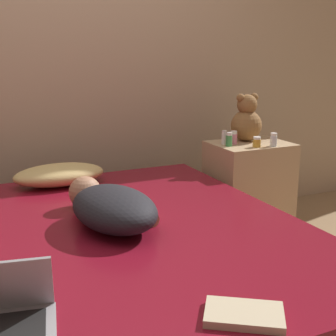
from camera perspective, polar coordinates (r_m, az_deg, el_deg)
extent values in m
plane|color=#937551|center=(2.24, -7.46, -19.22)|extent=(12.00, 12.00, 0.00)
cube|color=tan|center=(3.09, -15.53, 15.07)|extent=(8.00, 0.06, 2.60)
cube|color=brown|center=(2.16, -7.57, -16.23)|extent=(1.75, 1.94, 0.27)
cube|color=maroon|center=(2.05, -7.80, -10.45)|extent=(1.72, 1.90, 0.21)
cube|color=tan|center=(3.12, 9.76, -2.84)|extent=(0.49, 0.39, 0.65)
ellipsoid|color=tan|center=(2.72, -13.10, -0.80)|extent=(0.51, 0.28, 0.12)
ellipsoid|color=black|center=(2.02, -6.58, -4.92)|extent=(0.39, 0.53, 0.18)
sphere|color=#A87556|center=(2.30, -10.06, -2.94)|extent=(0.16, 0.16, 0.16)
cylinder|color=#A87556|center=(2.13, -3.30, -5.55)|extent=(0.09, 0.23, 0.06)
sphere|color=brown|center=(3.09, 9.52, 5.14)|extent=(0.20, 0.20, 0.20)
sphere|color=brown|center=(3.07, 9.63, 7.63)|extent=(0.13, 0.13, 0.13)
sphere|color=brown|center=(3.04, 8.84, 8.46)|extent=(0.05, 0.05, 0.05)
sphere|color=brown|center=(3.10, 10.47, 8.50)|extent=(0.05, 0.05, 0.05)
cylinder|color=pink|center=(2.98, 8.01, 3.52)|extent=(0.04, 0.04, 0.07)
cylinder|color=white|center=(2.97, 8.04, 4.32)|extent=(0.04, 0.04, 0.02)
cylinder|color=gold|center=(2.91, 10.77, 3.00)|extent=(0.05, 0.05, 0.05)
cylinder|color=white|center=(2.90, 10.80, 3.62)|extent=(0.05, 0.05, 0.01)
cylinder|color=#3D8E4C|center=(2.91, 7.44, 3.31)|extent=(0.04, 0.04, 0.07)
cylinder|color=white|center=(2.90, 7.47, 4.16)|extent=(0.04, 0.04, 0.02)
cylinder|color=white|center=(2.96, 6.87, 3.54)|extent=(0.04, 0.04, 0.07)
cylinder|color=white|center=(2.96, 6.90, 4.36)|extent=(0.03, 0.03, 0.02)
cylinder|color=silver|center=(2.95, 12.74, 3.22)|extent=(0.04, 0.04, 0.06)
cylinder|color=white|center=(2.95, 12.78, 4.01)|extent=(0.04, 0.04, 0.02)
cube|color=#C6B793|center=(1.42, 9.26, -17.22)|extent=(0.27, 0.24, 0.02)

